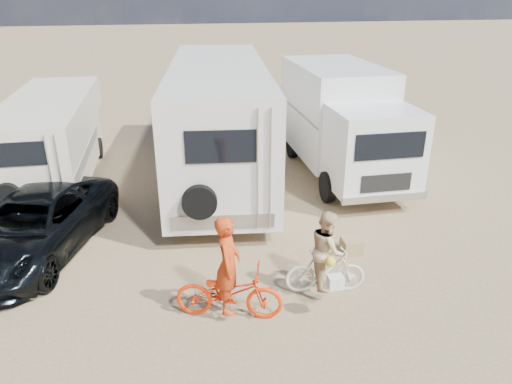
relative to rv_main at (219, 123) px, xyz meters
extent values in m
plane|color=#977F5A|center=(-0.05, -7.01, -1.77)|extent=(140.00, 140.00, 0.00)
imported|color=black|center=(-4.71, -3.96, -1.08)|extent=(3.69, 5.46, 1.39)
imported|color=red|center=(-0.62, -7.09, -1.25)|extent=(2.10, 1.19, 1.04)
imported|color=beige|center=(1.37, -6.66, -1.29)|extent=(1.65, 0.64, 0.97)
imported|color=red|center=(-0.62, -7.09, -0.83)|extent=(0.62, 0.78, 1.89)
imported|color=#D3B382|center=(1.37, -6.66, -0.97)|extent=(0.70, 0.85, 1.61)
imported|color=#232624|center=(5.46, -1.33, -1.37)|extent=(1.61, 0.85, 0.81)
cube|color=navy|center=(0.08, -2.47, -1.56)|extent=(0.58, 0.46, 0.42)
cube|color=olive|center=(2.45, -5.29, -1.60)|extent=(0.44, 0.44, 0.35)
camera|label=1|loc=(-1.44, -14.45, 3.99)|focal=33.83mm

